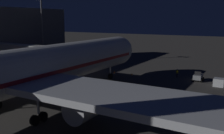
# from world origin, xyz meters

# --- Properties ---
(ground_plane) EXTENTS (320.00, 320.00, 0.00)m
(ground_plane) POSITION_xyz_m (0.00, 0.00, 0.00)
(ground_plane) COLOR #383533
(airliner_at_gate) EXTENTS (50.99, 58.00, 20.24)m
(airliner_at_gate) POSITION_xyz_m (0.00, 10.31, 5.38)
(airliner_at_gate) COLOR silver
(airliner_at_gate) RESTS_ON ground_plane
(jet_bridge) EXTENTS (25.35, 3.40, 7.03)m
(jet_bridge) POSITION_xyz_m (13.41, -4.85, 5.50)
(jet_bridge) COLOR #9E9E99
(jet_bridge) RESTS_ON ground_plane
(apron_floodlight_mast) EXTENTS (2.90, 0.50, 17.67)m
(apron_floodlight_mast) POSITION_xyz_m (25.50, -19.25, 10.27)
(apron_floodlight_mast) COLOR #59595E
(apron_floodlight_mast) RESTS_ON ground_plane
(baggage_tug_lead) EXTENTS (1.86, 2.48, 1.95)m
(baggage_tug_lead) POSITION_xyz_m (-15.72, -19.35, 0.78)
(baggage_tug_lead) COLOR slate
(baggage_tug_lead) RESTS_ON ground_plane
(baggage_container_near_belt) EXTENTS (1.82, 1.84, 1.45)m
(baggage_container_near_belt) POSITION_xyz_m (-19.89, -16.99, 0.73)
(baggage_container_near_belt) COLOR #B7BABF
(baggage_container_near_belt) RESTS_ON ground_plane
(ground_crew_by_belt_loader) EXTENTS (0.40, 0.40, 1.80)m
(ground_crew_by_belt_loader) POSITION_xyz_m (-11.23, -20.46, 0.99)
(ground_crew_by_belt_loader) COLOR black
(ground_crew_by_belt_loader) RESTS_ON ground_plane
(traffic_cone_nose_port) EXTENTS (0.36, 0.36, 0.55)m
(traffic_cone_nose_port) POSITION_xyz_m (-2.20, -17.54, 0.28)
(traffic_cone_nose_port) COLOR orange
(traffic_cone_nose_port) RESTS_ON ground_plane
(traffic_cone_nose_starboard) EXTENTS (0.36, 0.36, 0.55)m
(traffic_cone_nose_starboard) POSITION_xyz_m (2.20, -17.54, 0.28)
(traffic_cone_nose_starboard) COLOR orange
(traffic_cone_nose_starboard) RESTS_ON ground_plane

